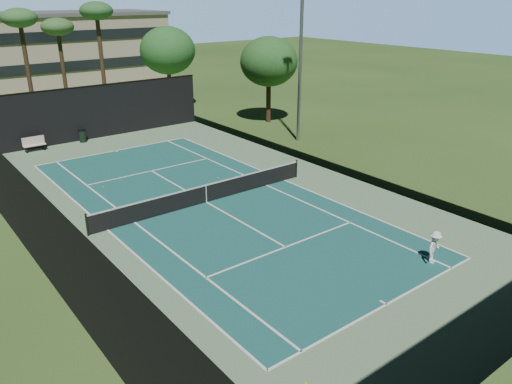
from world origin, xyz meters
TOP-DOWN VIEW (x-y plane):
  - ground at (0.00, 0.00)m, footprint 160.00×160.00m
  - apron_slab at (0.00, 0.00)m, footprint 18.00×32.00m
  - court_surface at (0.00, 0.00)m, footprint 10.97×23.77m
  - court_lines at (0.00, 0.00)m, footprint 11.07×23.87m
  - tennis_net at (0.00, 0.00)m, footprint 12.90×0.10m
  - fence at (0.00, 0.06)m, footprint 18.04×32.05m
  - player at (3.92, -11.11)m, footprint 1.01×0.73m
  - tennis_ball_a at (-4.96, -12.96)m, footprint 0.08×0.08m
  - tennis_ball_b at (-0.51, 1.92)m, footprint 0.06×0.06m
  - tennis_ball_c at (2.57, 2.75)m, footprint 0.07×0.07m
  - tennis_ball_d at (-3.48, 5.50)m, footprint 0.07×0.07m
  - park_bench at (-4.50, 15.35)m, footprint 1.50×0.45m
  - trash_bin at (-0.99, 15.53)m, footprint 0.56×0.56m
  - palm_a at (-2.00, 24.00)m, footprint 2.80×2.80m
  - palm_b at (1.50, 26.00)m, footprint 2.80×2.80m
  - palm_c at (4.00, 23.00)m, footprint 2.80×2.80m
  - decid_tree_a at (10.00, 22.00)m, footprint 5.12×5.12m
  - decid_tree_b at (14.00, 12.00)m, footprint 4.80×4.80m
  - light_pole at (12.00, 6.00)m, footprint 0.90×0.25m

SIDE VIEW (x-z plane):
  - ground at x=0.00m, z-range 0.00..0.00m
  - apron_slab at x=0.00m, z-range 0.00..0.01m
  - court_surface at x=0.00m, z-range 0.01..0.02m
  - court_lines at x=0.00m, z-range 0.02..0.02m
  - tennis_ball_b at x=-0.51m, z-range 0.00..0.06m
  - tennis_ball_c at x=2.57m, z-range 0.00..0.07m
  - tennis_ball_d at x=-3.48m, z-range 0.00..0.07m
  - tennis_ball_a at x=-4.96m, z-range 0.00..0.08m
  - trash_bin at x=-0.99m, z-range 0.01..0.95m
  - park_bench at x=-4.50m, z-range 0.03..1.06m
  - tennis_net at x=0.00m, z-range 0.01..1.11m
  - player at x=3.92m, z-range 0.00..1.41m
  - fence at x=0.00m, z-range -0.01..4.02m
  - decid_tree_b at x=14.00m, z-range 1.51..8.65m
  - decid_tree_a at x=10.00m, z-range 1.61..9.23m
  - light_pole at x=12.00m, z-range 0.35..12.57m
  - palm_b at x=1.50m, z-range 3.15..11.57m
  - palm_a at x=-2.00m, z-range 3.53..12.85m
  - palm_c at x=4.00m, z-range 3.72..13.49m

